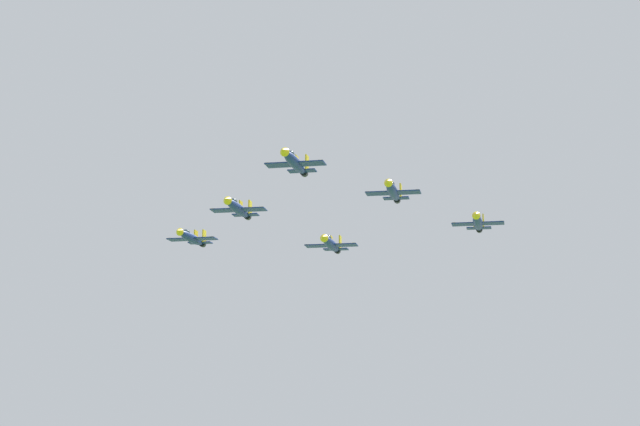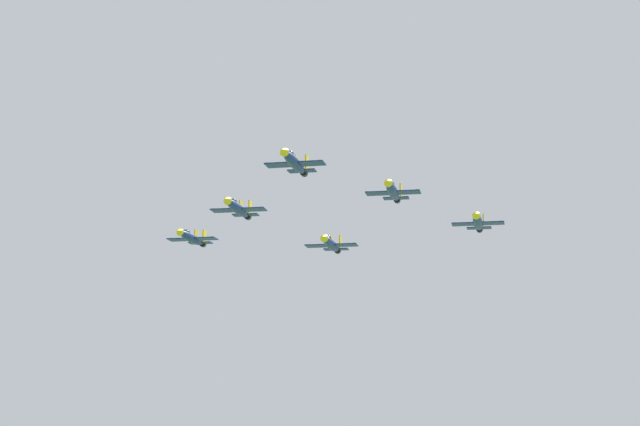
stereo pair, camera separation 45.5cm
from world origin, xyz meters
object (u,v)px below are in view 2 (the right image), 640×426
jet_left_outer (478,222)px  jet_right_outer (191,238)px  jet_lead (294,162)px  jet_left_wingman (393,191)px  jet_slot_rear (331,244)px  jet_right_wingman (238,208)px

jet_left_outer → jet_right_outer: 63.91m
jet_left_outer → jet_lead: bearing=-40.1°
jet_lead → jet_left_wingman: size_ratio=1.02×
jet_left_wingman → jet_slot_rear: 25.65m
jet_lead → jet_left_outer: bearing=140.4°
jet_left_wingman → jet_right_outer: size_ratio=0.98×
jet_left_wingman → jet_slot_rear: (17.57, 17.31, -7.03)m
jet_left_wingman → jet_right_outer: (15.23, 49.17, -4.56)m
jet_left_wingman → jet_right_wingman: 32.03m
jet_left_outer → jet_slot_rear: (-2.34, 31.86, -3.70)m
jet_right_outer → jet_left_outer: bearing=90.6°
jet_right_wingman → jet_left_outer: bearing=110.6°
jet_lead → jet_slot_rear: (37.49, 2.76, -9.02)m
jet_right_wingman → jet_left_wingman: bearing=89.2°
jet_right_wingman → jet_right_outer: 24.78m
jet_left_wingman → jet_lead: bearing=-40.9°
jet_lead → jet_left_wingman: bearing=140.4°
jet_right_wingman → jet_left_outer: 51.49m
jet_left_wingman → jet_left_outer: jet_left_wingman is taller
jet_left_outer → jet_right_outer: size_ratio=1.00×
jet_right_outer → jet_slot_rear: (2.34, -31.86, -2.47)m
jet_lead → jet_slot_rear: jet_lead is taller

